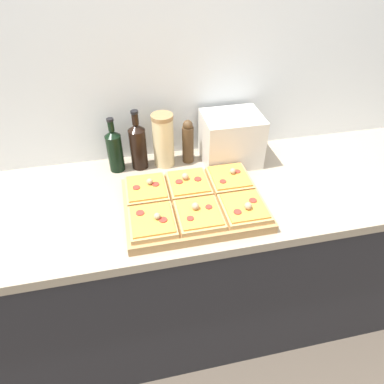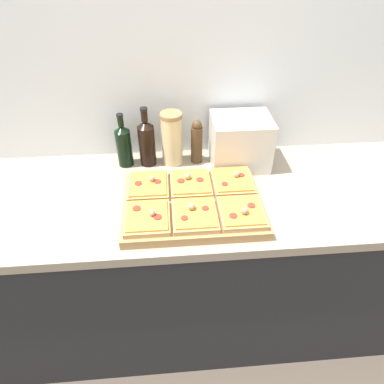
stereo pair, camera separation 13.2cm
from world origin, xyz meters
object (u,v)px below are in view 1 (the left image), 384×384
(cutting_board, at_px, (194,204))
(wine_bottle, at_px, (138,145))
(pepper_mill, at_px, (188,142))
(grain_jar_tall, at_px, (163,140))
(toaster_oven, at_px, (231,139))
(olive_oil_bottle, at_px, (115,150))

(cutting_board, distance_m, wine_bottle, 0.38)
(cutting_board, xyz_separation_m, pepper_mill, (0.05, 0.33, 0.08))
(wine_bottle, relative_size, grain_jar_tall, 1.12)
(grain_jar_tall, xyz_separation_m, toaster_oven, (0.30, -0.04, -0.01))
(wine_bottle, xyz_separation_m, toaster_oven, (0.41, -0.04, 0.00))
(grain_jar_tall, distance_m, pepper_mill, 0.11)
(cutting_board, xyz_separation_m, grain_jar_tall, (-0.06, 0.33, 0.10))
(toaster_oven, bearing_deg, olive_oil_bottle, 176.01)
(cutting_board, distance_m, toaster_oven, 0.39)
(wine_bottle, height_order, toaster_oven, wine_bottle)
(toaster_oven, bearing_deg, cutting_board, -128.63)
(olive_oil_bottle, height_order, grain_jar_tall, olive_oil_bottle)
(cutting_board, distance_m, grain_jar_tall, 0.35)
(wine_bottle, height_order, grain_jar_tall, wine_bottle)
(wine_bottle, bearing_deg, grain_jar_tall, 0.00)
(wine_bottle, xyz_separation_m, grain_jar_tall, (0.11, 0.00, 0.01))
(olive_oil_bottle, height_order, pepper_mill, olive_oil_bottle)
(cutting_board, relative_size, wine_bottle, 1.94)
(cutting_board, relative_size, olive_oil_bottle, 2.13)
(wine_bottle, relative_size, pepper_mill, 1.32)
(grain_jar_tall, bearing_deg, toaster_oven, -6.81)
(wine_bottle, distance_m, pepper_mill, 0.22)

